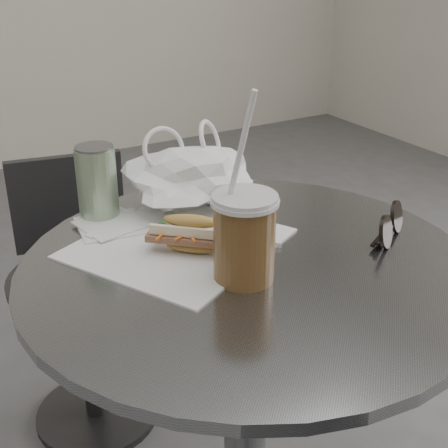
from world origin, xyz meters
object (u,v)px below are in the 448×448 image
cafe_table (246,392)px  banh_mi (193,235)px  iced_coffee (244,236)px  sunglasses (389,227)px  chair_far (85,312)px  drink_can (97,183)px

cafe_table → banh_mi: size_ratio=3.99×
iced_coffee → sunglasses: (0.30, -0.01, -0.05)m
chair_far → banh_mi: size_ratio=3.74×
chair_far → drink_can: bearing=92.7°
iced_coffee → drink_can: (-0.11, 0.33, -0.00)m
drink_can → cafe_table: bearing=-62.7°
cafe_table → chair_far: cafe_table is taller
iced_coffee → drink_can: bearing=109.1°
iced_coffee → sunglasses: iced_coffee is taller
chair_far → iced_coffee: bearing=106.3°
chair_far → drink_can: drink_can is taller
chair_far → banh_mi: 0.72m
banh_mi → chair_far: bearing=136.7°
chair_far → sunglasses: (0.37, -0.68, 0.44)m
chair_far → cafe_table: bearing=109.8°
cafe_table → sunglasses: sunglasses is taller
sunglasses → drink_can: drink_can is taller
chair_far → iced_coffee: 0.84m
chair_far → drink_can: size_ratio=4.98×
cafe_table → drink_can: size_ratio=5.31×
chair_far → sunglasses: 0.89m
cafe_table → chair_far: size_ratio=1.07×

